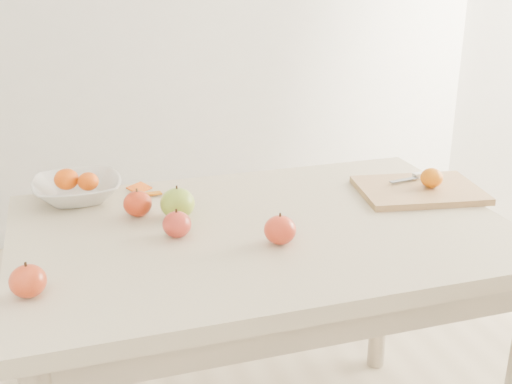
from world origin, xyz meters
name	(u,v)px	position (x,y,z in m)	size (l,w,h in m)	color
table	(262,262)	(0.00, 0.00, 0.65)	(1.20, 0.80, 0.75)	beige
cutting_board	(419,190)	(0.49, 0.08, 0.76)	(0.33, 0.24, 0.02)	tan
board_tangerine	(432,178)	(0.52, 0.07, 0.80)	(0.06, 0.06, 0.05)	orange
fruit_bowl	(77,190)	(-0.42, 0.32, 0.78)	(0.24, 0.24, 0.06)	silver
bowl_tangerine_near	(66,179)	(-0.45, 0.33, 0.81)	(0.07, 0.07, 0.06)	#D64C07
bowl_tangerine_far	(88,181)	(-0.39, 0.30, 0.80)	(0.06, 0.06, 0.05)	#CB4707
orange_peel_a	(139,189)	(-0.25, 0.34, 0.75)	(0.06, 0.04, 0.00)	#E35610
orange_peel_b	(153,194)	(-0.22, 0.29, 0.75)	(0.04, 0.04, 0.00)	orange
paring_knife	(421,175)	(0.53, 0.15, 0.78)	(0.17, 0.06, 0.01)	white
apple_green	(177,203)	(-0.19, 0.11, 0.79)	(0.09, 0.09, 0.08)	olive
apple_red_d	(28,281)	(-0.54, -0.19, 0.78)	(0.07, 0.07, 0.06)	#911403
apple_red_b	(177,224)	(-0.21, 0.00, 0.78)	(0.07, 0.07, 0.06)	maroon
apple_red_a	(138,204)	(-0.28, 0.16, 0.78)	(0.07, 0.07, 0.07)	maroon
apple_red_c	(280,230)	(0.01, -0.11, 0.78)	(0.07, 0.07, 0.07)	#A60610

